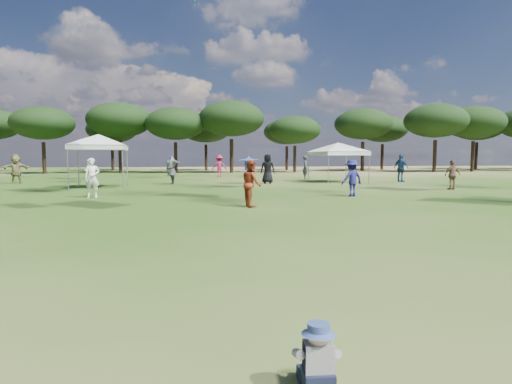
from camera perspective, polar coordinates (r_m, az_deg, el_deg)
tree_line at (r=48.74m, az=-4.67°, el=9.10°), size 108.78×17.63×7.77m
tent_left at (r=25.09m, az=-20.26°, el=6.95°), size 5.82×5.82×3.25m
tent_right at (r=29.42m, az=10.90°, el=6.23°), size 6.28×6.28×2.95m
toddler at (r=3.44m, az=8.20°, el=-21.34°), size 0.36×0.40×0.53m
festival_crowd at (r=27.29m, az=-8.98°, el=2.92°), size 28.28×23.20×1.90m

